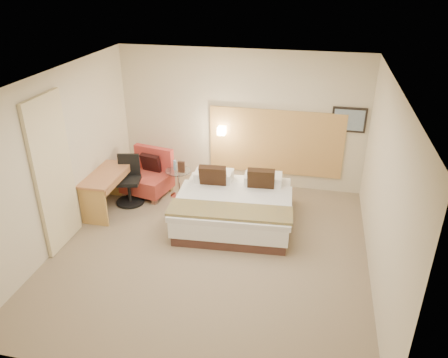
% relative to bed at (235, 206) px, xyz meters
% --- Properties ---
extents(floor, '(4.80, 5.00, 0.02)m').
position_rel_bed_xyz_m(floor, '(-0.19, -0.96, -0.32)').
color(floor, '#806E56').
rests_on(floor, ground).
extents(ceiling, '(4.80, 5.00, 0.02)m').
position_rel_bed_xyz_m(ceiling, '(-0.19, -0.96, 2.40)').
color(ceiling, white).
rests_on(ceiling, floor).
extents(wall_back, '(4.80, 0.02, 2.70)m').
position_rel_bed_xyz_m(wall_back, '(-0.19, 1.55, 1.04)').
color(wall_back, beige).
rests_on(wall_back, floor).
extents(wall_front, '(4.80, 0.02, 2.70)m').
position_rel_bed_xyz_m(wall_front, '(-0.19, -3.47, 1.04)').
color(wall_front, beige).
rests_on(wall_front, floor).
extents(wall_left, '(0.02, 5.00, 2.70)m').
position_rel_bed_xyz_m(wall_left, '(-2.60, -0.96, 1.04)').
color(wall_left, beige).
rests_on(wall_left, floor).
extents(wall_right, '(0.02, 5.00, 2.70)m').
position_rel_bed_xyz_m(wall_right, '(2.22, -0.96, 1.04)').
color(wall_right, beige).
rests_on(wall_right, floor).
extents(headboard_panel, '(2.60, 0.04, 1.30)m').
position_rel_bed_xyz_m(headboard_panel, '(0.51, 1.51, 0.64)').
color(headboard_panel, tan).
rests_on(headboard_panel, wall_back).
extents(art_frame, '(0.62, 0.03, 0.47)m').
position_rel_bed_xyz_m(art_frame, '(1.83, 1.52, 1.19)').
color(art_frame, black).
rests_on(art_frame, wall_back).
extents(art_canvas, '(0.54, 0.01, 0.39)m').
position_rel_bed_xyz_m(art_canvas, '(1.83, 1.50, 1.19)').
color(art_canvas, slate).
rests_on(art_canvas, wall_back).
extents(lamp_arm, '(0.02, 0.12, 0.02)m').
position_rel_bed_xyz_m(lamp_arm, '(-0.54, 1.46, 0.84)').
color(lamp_arm, silver).
rests_on(lamp_arm, wall_back).
extents(lamp_shade, '(0.15, 0.15, 0.15)m').
position_rel_bed_xyz_m(lamp_shade, '(-0.54, 1.40, 0.84)').
color(lamp_shade, '#FFEDC6').
rests_on(lamp_shade, wall_back).
extents(curtain, '(0.06, 0.90, 2.42)m').
position_rel_bed_xyz_m(curtain, '(-2.55, -1.21, 0.91)').
color(curtain, beige).
rests_on(curtain, wall_left).
extents(bottle_a, '(0.06, 0.06, 0.20)m').
position_rel_bed_xyz_m(bottle_a, '(-1.30, 0.70, 0.34)').
color(bottle_a, '#87AED2').
rests_on(bottle_a, side_table).
extents(menu_folder, '(0.13, 0.05, 0.22)m').
position_rel_bed_xyz_m(menu_folder, '(-1.14, 0.62, 0.35)').
color(menu_folder, '#382017').
rests_on(menu_folder, side_table).
extents(bed, '(2.05, 2.00, 0.95)m').
position_rel_bed_xyz_m(bed, '(0.00, 0.00, 0.00)').
color(bed, '#482B24').
rests_on(bed, floor).
extents(lounge_chair, '(0.96, 0.88, 0.88)m').
position_rel_bed_xyz_m(lounge_chair, '(-1.85, 0.70, 0.04)').
color(lounge_chair, '#A7694E').
rests_on(lounge_chair, floor).
extents(side_table, '(0.50, 0.50, 0.55)m').
position_rel_bed_xyz_m(side_table, '(-1.23, 0.68, -0.00)').
color(side_table, white).
rests_on(side_table, floor).
extents(desk, '(0.54, 1.17, 0.73)m').
position_rel_bed_xyz_m(desk, '(-2.31, -0.09, 0.27)').
color(desk, '#B26F45').
rests_on(desk, floor).
extents(desk_chair, '(0.62, 0.62, 0.92)m').
position_rel_bed_xyz_m(desk_chair, '(-2.06, 0.26, 0.07)').
color(desk_chair, black).
rests_on(desk_chair, floor).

